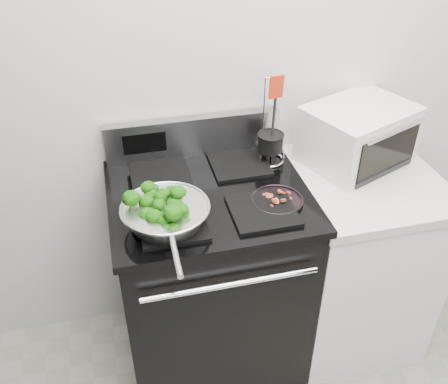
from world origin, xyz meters
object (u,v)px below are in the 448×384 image
object	(u,v)px
gas_range	(210,276)
skillet	(166,213)
toaster_oven	(358,134)
utensil_holder	(270,147)
bacon_plate	(277,198)

from	to	relation	value
gas_range	skillet	distance (m)	0.57
gas_range	skillet	size ratio (longest dim) A/B	2.21
toaster_oven	gas_range	bearing A→B (deg)	169.17
gas_range	utensil_holder	world-z (taller)	utensil_holder
utensil_holder	gas_range	bearing A→B (deg)	-156.38
bacon_plate	utensil_holder	size ratio (longest dim) A/B	0.51
skillet	bacon_plate	xyz separation A→B (m)	(0.43, 0.04, -0.03)
skillet	toaster_oven	world-z (taller)	toaster_oven
gas_range	toaster_oven	distance (m)	0.90
skillet	bacon_plate	distance (m)	0.44
bacon_plate	toaster_oven	xyz separation A→B (m)	(0.45, 0.26, 0.08)
bacon_plate	toaster_oven	size ratio (longest dim) A/B	0.38
bacon_plate	utensil_holder	world-z (taller)	utensil_holder
bacon_plate	toaster_oven	distance (m)	0.53
skillet	toaster_oven	bearing A→B (deg)	19.46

